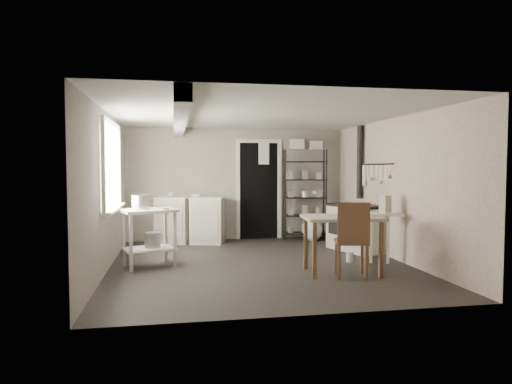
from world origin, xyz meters
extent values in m
plane|color=black|center=(0.00, 0.00, 0.00)|extent=(5.00, 5.00, 0.00)
plane|color=beige|center=(0.00, 0.00, 2.30)|extent=(5.00, 5.00, 0.00)
cube|color=#9E9787|center=(0.00, 2.50, 1.15)|extent=(4.50, 0.02, 2.30)
cube|color=#9E9787|center=(0.00, -2.50, 1.15)|extent=(4.50, 0.02, 2.30)
cube|color=#9E9787|center=(-2.25, 0.00, 1.15)|extent=(0.02, 5.00, 2.30)
cube|color=#9E9787|center=(2.25, 0.00, 1.15)|extent=(0.02, 5.00, 2.30)
cylinder|color=silver|center=(-1.78, 0.11, 0.94)|extent=(0.32, 0.32, 0.28)
cylinder|color=silver|center=(-1.45, 0.02, 0.85)|extent=(0.17, 0.17, 0.09)
cylinder|color=silver|center=(-1.62, 0.11, 0.39)|extent=(0.28, 0.28, 0.26)
imported|color=silver|center=(-0.88, 2.13, 0.96)|extent=(0.37, 0.37, 0.07)
imported|color=silver|center=(-1.36, 2.14, 0.97)|extent=(0.15, 0.15, 0.09)
imported|color=silver|center=(1.04, 2.24, 1.38)|extent=(0.11, 0.11, 0.21)
cube|color=beige|center=(1.22, 2.25, 2.01)|extent=(0.37, 0.35, 0.21)
cube|color=beige|center=(1.59, 2.20, 1.99)|extent=(0.30, 0.29, 0.17)
cube|color=beige|center=(1.94, -0.28, 1.01)|extent=(0.13, 0.19, 0.27)
imported|color=silver|center=(1.25, -0.88, 0.80)|extent=(0.11, 0.11, 0.09)
ellipsoid|color=silver|center=(1.47, 1.94, 0.24)|extent=(0.42, 0.38, 0.43)
cylinder|color=silver|center=(1.44, -0.12, 0.07)|extent=(0.16, 0.16, 0.15)
camera|label=1|loc=(-1.29, -6.87, 1.50)|focal=32.00mm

